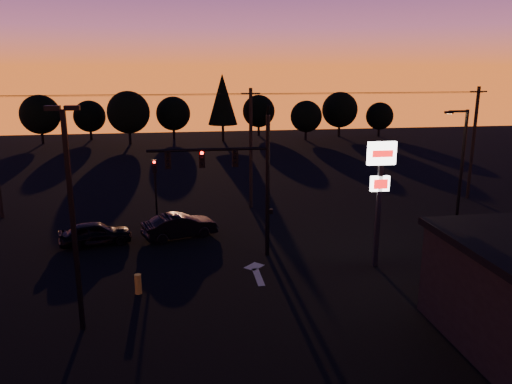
# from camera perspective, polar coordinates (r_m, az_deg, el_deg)

# --- Properties ---
(ground) EXTENTS (120.00, 120.00, 0.00)m
(ground) POSITION_cam_1_polar(r_m,az_deg,el_deg) (25.08, -0.52, -10.68)
(ground) COLOR black
(ground) RESTS_ON ground
(lane_arrow) EXTENTS (1.20, 3.10, 0.01)m
(lane_arrow) POSITION_cam_1_polar(r_m,az_deg,el_deg) (26.65, 0.03, -9.10)
(lane_arrow) COLOR beige
(lane_arrow) RESTS_ON ground
(traffic_signal_mast) EXTENTS (6.79, 0.52, 8.58)m
(traffic_signal_mast) POSITION_cam_1_polar(r_m,az_deg,el_deg) (27.28, -1.96, 2.32)
(traffic_signal_mast) COLOR black
(traffic_signal_mast) RESTS_ON ground
(secondary_signal) EXTENTS (0.30, 0.31, 4.35)m
(secondary_signal) POSITION_cam_1_polar(r_m,az_deg,el_deg) (34.90, -11.44, 1.21)
(secondary_signal) COLOR black
(secondary_signal) RESTS_ON ground
(parking_lot_light) EXTENTS (1.25, 0.30, 9.14)m
(parking_lot_light) POSITION_cam_1_polar(r_m,az_deg,el_deg) (20.66, -20.34, -1.53)
(parking_lot_light) COLOR black
(parking_lot_light) RESTS_ON ground
(pylon_sign) EXTENTS (1.50, 0.28, 6.80)m
(pylon_sign) POSITION_cam_1_polar(r_m,az_deg,el_deg) (26.71, 14.01, 1.60)
(pylon_sign) COLOR black
(pylon_sign) RESTS_ON ground
(streetlight) EXTENTS (1.55, 0.35, 8.00)m
(streetlight) POSITION_cam_1_polar(r_m,az_deg,el_deg) (33.42, 22.32, 2.57)
(streetlight) COLOR black
(streetlight) RESTS_ON ground
(utility_pole_1) EXTENTS (1.40, 0.26, 9.00)m
(utility_pole_1) POSITION_cam_1_polar(r_m,az_deg,el_deg) (37.37, -0.60, 5.05)
(utility_pole_1) COLOR black
(utility_pole_1) RESTS_ON ground
(utility_pole_2) EXTENTS (1.40, 0.26, 9.00)m
(utility_pole_2) POSITION_cam_1_polar(r_m,az_deg,el_deg) (43.70, 23.57, 5.21)
(utility_pole_2) COLOR black
(utility_pole_2) RESTS_ON ground
(power_wires) EXTENTS (36.00, 1.22, 0.07)m
(power_wires) POSITION_cam_1_polar(r_m,az_deg,el_deg) (36.94, -0.61, 11.14)
(power_wires) COLOR black
(power_wires) RESTS_ON ground
(bollard) EXTENTS (0.32, 0.32, 0.97)m
(bollard) POSITION_cam_1_polar(r_m,az_deg,el_deg) (24.76, -13.32, -10.20)
(bollard) COLOR gold
(bollard) RESTS_ON ground
(tree_0) EXTENTS (5.36, 5.36, 6.74)m
(tree_0) POSITION_cam_1_polar(r_m,az_deg,el_deg) (75.18, -23.45, 8.13)
(tree_0) COLOR black
(tree_0) RESTS_ON ground
(tree_1) EXTENTS (4.54, 4.54, 5.71)m
(tree_1) POSITION_cam_1_polar(r_m,az_deg,el_deg) (76.91, -18.49, 8.21)
(tree_1) COLOR black
(tree_1) RESTS_ON ground
(tree_2) EXTENTS (5.77, 5.78, 7.26)m
(tree_2) POSITION_cam_1_polar(r_m,az_deg,el_deg) (71.10, -14.38, 8.82)
(tree_2) COLOR black
(tree_2) RESTS_ON ground
(tree_3) EXTENTS (4.95, 4.95, 6.22)m
(tree_3) POSITION_cam_1_polar(r_m,az_deg,el_deg) (74.83, -9.44, 8.83)
(tree_3) COLOR black
(tree_3) RESTS_ON ground
(tree_4) EXTENTS (4.18, 4.18, 9.50)m
(tree_4) POSITION_cam_1_polar(r_m,az_deg,el_deg) (71.93, -3.85, 10.52)
(tree_4) COLOR black
(tree_4) RESTS_ON ground
(tree_5) EXTENTS (4.95, 4.95, 6.22)m
(tree_5) POSITION_cam_1_polar(r_m,az_deg,el_deg) (77.79, 0.31, 9.22)
(tree_5) COLOR black
(tree_5) RESTS_ON ground
(tree_6) EXTENTS (4.54, 4.54, 5.71)m
(tree_6) POSITION_cam_1_polar(r_m,az_deg,el_deg) (73.18, 5.76, 8.59)
(tree_6) COLOR black
(tree_6) RESTS_ON ground
(tree_7) EXTENTS (5.36, 5.36, 6.74)m
(tree_7) POSITION_cam_1_polar(r_m,az_deg,el_deg) (77.68, 9.56, 9.25)
(tree_7) COLOR black
(tree_7) RESTS_ON ground
(tree_8) EXTENTS (4.12, 4.12, 5.19)m
(tree_8) POSITION_cam_1_polar(r_m,az_deg,el_deg) (78.92, 13.94, 8.43)
(tree_8) COLOR black
(tree_8) RESTS_ON ground
(car_left) EXTENTS (4.51, 2.60, 1.44)m
(car_left) POSITION_cam_1_polar(r_m,az_deg,el_deg) (31.79, -17.87, -4.51)
(car_left) COLOR black
(car_left) RESTS_ON ground
(car_mid) EXTENTS (4.91, 3.05, 1.53)m
(car_mid) POSITION_cam_1_polar(r_m,az_deg,el_deg) (31.87, -8.70, -3.84)
(car_mid) COLOR black
(car_mid) RESTS_ON ground
(suv_parked) EXTENTS (4.45, 5.24, 1.34)m
(suv_parked) POSITION_cam_1_polar(r_m,az_deg,el_deg) (26.11, 24.87, -9.44)
(suv_parked) COLOR black
(suv_parked) RESTS_ON ground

